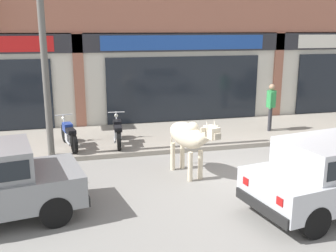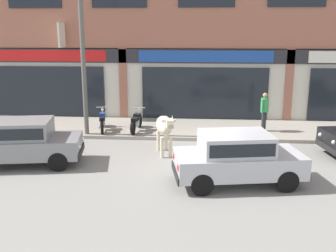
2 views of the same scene
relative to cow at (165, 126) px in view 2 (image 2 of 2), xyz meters
name	(u,v)px [view 2 (image 2 of 2)]	position (x,y,z in m)	size (l,w,h in m)	color
ground_plane	(206,160)	(1.42, -0.45, -1.01)	(90.00, 90.00, 0.00)	gray
sidewalk	(204,129)	(1.42, 3.51, -0.94)	(19.00, 3.53, 0.14)	gray
shop_building	(206,23)	(1.41, 5.53, 3.53)	(23.00, 1.40, 9.49)	#9E604C
cow	(165,126)	(0.00, 0.00, 0.00)	(0.89, 2.11, 1.61)	beige
car_0	(23,140)	(-4.40, -1.40, -0.19)	(3.79, 2.19, 1.46)	black
car_2	(237,156)	(2.24, -2.48, -0.19)	(3.79, 2.19, 1.46)	black
motorcycle_0	(102,121)	(-2.85, 2.72, -0.48)	(0.63, 1.79, 0.88)	black
motorcycle_1	(136,122)	(-1.41, 2.70, -0.48)	(0.52, 1.81, 0.88)	black
pedestrian	(264,108)	(3.85, 3.09, 0.11)	(0.32, 0.43, 1.60)	#2D2D33
utility_pole	(83,54)	(-3.33, 2.05, 2.30)	(0.18, 0.18, 6.35)	#595651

